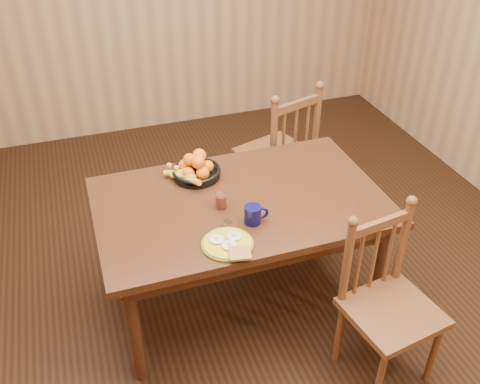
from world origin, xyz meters
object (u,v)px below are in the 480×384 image
object	(u,v)px
chair_near	(388,304)
fruit_bowl	(195,169)
dining_table	(240,212)
coffee_mug	(253,214)
chair_far	(279,154)
breakfast_plate	(228,244)

from	to	relation	value
chair_near	fruit_bowl	bearing A→B (deg)	115.85
dining_table	coffee_mug	distance (m)	0.26
fruit_bowl	chair_near	bearing A→B (deg)	-55.30
chair_far	chair_near	size ratio (longest dim) A/B	1.09
chair_far	coffee_mug	distance (m)	1.18
chair_near	coffee_mug	distance (m)	0.82
dining_table	coffee_mug	bearing A→B (deg)	-89.97
chair_near	fruit_bowl	distance (m)	1.31
chair_near	fruit_bowl	world-z (taller)	chair_near
chair_far	coffee_mug	size ratio (longest dim) A/B	7.79
breakfast_plate	chair_near	bearing A→B (deg)	-27.33
chair_far	fruit_bowl	xyz separation A→B (m)	(-0.74, -0.47, 0.30)
chair_near	fruit_bowl	xyz separation A→B (m)	(-0.72, 1.04, 0.34)
dining_table	breakfast_plate	bearing A→B (deg)	-117.09
fruit_bowl	chair_far	bearing A→B (deg)	32.67
breakfast_plate	fruit_bowl	world-z (taller)	fruit_bowl
breakfast_plate	dining_table	bearing A→B (deg)	62.91
coffee_mug	fruit_bowl	xyz separation A→B (m)	(-0.18, 0.52, 0.00)
chair_far	fruit_bowl	world-z (taller)	chair_far
chair_near	breakfast_plate	xyz separation A→B (m)	(-0.73, 0.38, 0.30)
chair_near	fruit_bowl	size ratio (longest dim) A/B	2.96
dining_table	fruit_bowl	xyz separation A→B (m)	(-0.18, 0.30, 0.14)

